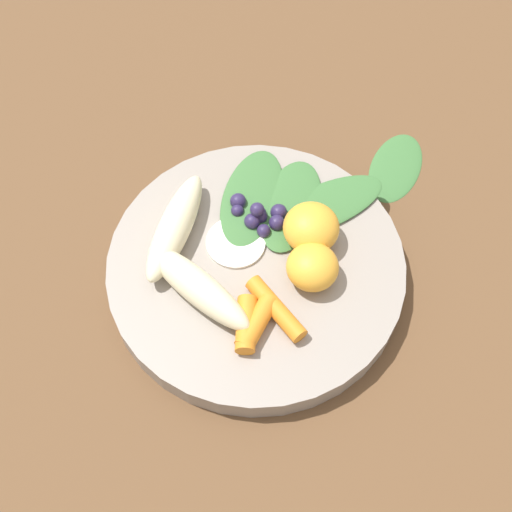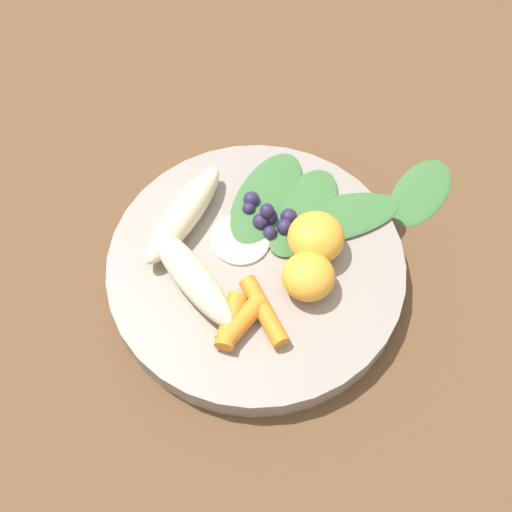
{
  "view_description": "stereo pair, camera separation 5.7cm",
  "coord_description": "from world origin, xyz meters",
  "px_view_note": "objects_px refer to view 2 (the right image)",
  "views": [
    {
      "loc": [
        -0.21,
        0.2,
        0.52
      ],
      "look_at": [
        0.0,
        0.0,
        0.03
      ],
      "focal_mm": 47.8,
      "sensor_mm": 36.0,
      "label": 1
    },
    {
      "loc": [
        -0.24,
        0.15,
        0.52
      ],
      "look_at": [
        0.0,
        0.0,
        0.03
      ],
      "focal_mm": 47.8,
      "sensor_mm": 36.0,
      "label": 2
    }
  ],
  "objects_px": {
    "bowl": "(256,269)",
    "banana_peeled_left": "(192,276)",
    "banana_peeled_right": "(183,214)",
    "orange_segment_near": "(316,237)",
    "kale_leaf_stray": "(421,191)"
  },
  "relations": [
    {
      "from": "banana_peeled_left",
      "to": "bowl",
      "type": "bearing_deg",
      "value": 75.33
    },
    {
      "from": "bowl",
      "to": "banana_peeled_left",
      "type": "distance_m",
      "value": 0.06
    },
    {
      "from": "bowl",
      "to": "banana_peeled_right",
      "type": "height_order",
      "value": "banana_peeled_right"
    },
    {
      "from": "kale_leaf_stray",
      "to": "banana_peeled_left",
      "type": "bearing_deg",
      "value": 152.6
    },
    {
      "from": "banana_peeled_left",
      "to": "banana_peeled_right",
      "type": "height_order",
      "value": "same"
    },
    {
      "from": "banana_peeled_left",
      "to": "banana_peeled_right",
      "type": "bearing_deg",
      "value": 152.61
    },
    {
      "from": "banana_peeled_right",
      "to": "orange_segment_near",
      "type": "relative_size",
      "value": 2.33
    },
    {
      "from": "orange_segment_near",
      "to": "kale_leaf_stray",
      "type": "xyz_separation_m",
      "value": [
        0.01,
        -0.13,
        -0.04
      ]
    },
    {
      "from": "banana_peeled_right",
      "to": "orange_segment_near",
      "type": "bearing_deg",
      "value": 105.95
    },
    {
      "from": "bowl",
      "to": "banana_peeled_left",
      "type": "height_order",
      "value": "banana_peeled_left"
    },
    {
      "from": "bowl",
      "to": "orange_segment_near",
      "type": "xyz_separation_m",
      "value": [
        -0.02,
        -0.05,
        0.03
      ]
    },
    {
      "from": "orange_segment_near",
      "to": "kale_leaf_stray",
      "type": "distance_m",
      "value": 0.14
    },
    {
      "from": "bowl",
      "to": "kale_leaf_stray",
      "type": "xyz_separation_m",
      "value": [
        -0.01,
        -0.18,
        -0.01
      ]
    },
    {
      "from": "bowl",
      "to": "banana_peeled_left",
      "type": "xyz_separation_m",
      "value": [
        0.01,
        0.06,
        0.03
      ]
    },
    {
      "from": "banana_peeled_left",
      "to": "kale_leaf_stray",
      "type": "bearing_deg",
      "value": 81.33
    }
  ]
}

